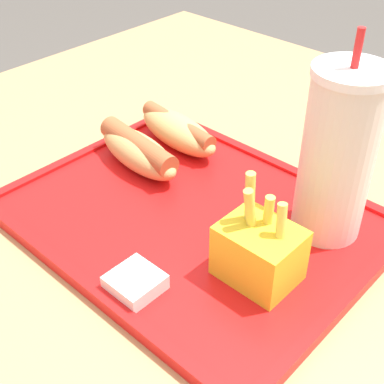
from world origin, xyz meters
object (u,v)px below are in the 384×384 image
hot_dog_far (178,130)px  hot_dog_near (138,150)px  sauce_cup_mayo (135,282)px  fries_carton (259,250)px  soda_cup (338,155)px

hot_dog_far → hot_dog_near: 0.07m
hot_dog_near → sauce_cup_mayo: 0.20m
hot_dog_far → fries_carton: fries_carton is taller
hot_dog_near → fries_carton: 0.22m
fries_carton → hot_dog_near: bearing=167.1°
soda_cup → hot_dog_far: bearing=176.3°
soda_cup → sauce_cup_mayo: bearing=-112.2°
fries_carton → hot_dog_far: bearing=151.6°
hot_dog_far → hot_dog_near: hot_dog_near is taller
sauce_cup_mayo → soda_cup: bearing=67.8°
soda_cup → fries_carton: (-0.01, -0.10, -0.06)m
fries_carton → sauce_cup_mayo: fries_carton is taller
soda_cup → sauce_cup_mayo: size_ratio=4.78×
fries_carton → sauce_cup_mayo: 0.12m
soda_cup → fries_carton: bearing=-94.9°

